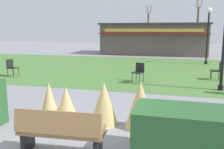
# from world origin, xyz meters

# --- Properties ---
(lawn_patch) EXTENTS (36.00, 12.00, 0.01)m
(lawn_patch) POSITION_xyz_m (0.00, 11.07, 0.00)
(lawn_patch) COLOR #4C7A38
(lawn_patch) RESTS_ON ground_plane
(park_bench) EXTENTS (1.73, 0.65, 0.95)m
(park_bench) POSITION_xyz_m (-0.09, -0.11, 0.48)
(park_bench) COLOR olive
(park_bench) RESTS_ON ground_plane
(hedge_right) EXTENTS (2.64, 1.10, 0.98)m
(hedge_right) POSITION_xyz_m (2.61, 0.41, 0.49)
(hedge_right) COLOR #28562B
(hedge_right) RESTS_ON ground_plane
(ornamental_grass_behind_left) EXTENTS (0.75, 0.75, 1.20)m
(ornamental_grass_behind_left) POSITION_xyz_m (1.19, 1.68, 0.60)
(ornamental_grass_behind_left) COLOR tan
(ornamental_grass_behind_left) RESTS_ON ground_plane
(ornamental_grass_behind_right) EXTENTS (0.68, 0.68, 0.96)m
(ornamental_grass_behind_right) POSITION_xyz_m (-0.75, 1.57, 0.48)
(ornamental_grass_behind_right) COLOR tan
(ornamental_grass_behind_right) RESTS_ON ground_plane
(ornamental_grass_behind_center) EXTENTS (0.74, 0.74, 1.13)m
(ornamental_grass_behind_center) POSITION_xyz_m (0.26, 1.69, 0.56)
(ornamental_grass_behind_center) COLOR tan
(ornamental_grass_behind_center) RESTS_ON ground_plane
(ornamental_grass_behind_far) EXTENTS (0.60, 0.60, 1.09)m
(ornamental_grass_behind_far) POSITION_xyz_m (-1.13, 1.38, 0.55)
(ornamental_grass_behind_far) COLOR tan
(ornamental_grass_behind_far) RESTS_ON ground_plane
(lamppost_far) EXTENTS (0.36, 0.36, 3.87)m
(lamppost_far) POSITION_xyz_m (3.93, 14.32, 2.45)
(lamppost_far) COLOR black
(lamppost_far) RESTS_ON ground_plane
(food_kiosk) EXTENTS (10.11, 4.53, 2.99)m
(food_kiosk) POSITION_xyz_m (-0.34, 20.67, 1.51)
(food_kiosk) COLOR #594C47
(food_kiosk) RESTS_ON ground_plane
(cafe_chair_west) EXTENTS (0.56, 0.56, 0.89)m
(cafe_chair_west) POSITION_xyz_m (0.30, 7.20, 0.53)
(cafe_chair_west) COLOR black
(cafe_chair_west) RESTS_ON ground_plane
(cafe_chair_center) EXTENTS (0.44, 0.44, 0.89)m
(cafe_chair_center) POSITION_xyz_m (3.90, 8.58, 0.53)
(cafe_chair_center) COLOR black
(cafe_chair_center) RESTS_ON ground_plane
(cafe_chair_north) EXTENTS (0.51, 0.51, 0.89)m
(cafe_chair_north) POSITION_xyz_m (-6.31, 6.85, 0.53)
(cafe_chair_north) COLOR black
(cafe_chair_north) RESTS_ON ground_plane
(parked_car_west_slot) EXTENTS (4.33, 2.31, 1.20)m
(parked_car_west_slot) POSITION_xyz_m (-4.60, 28.29, 0.64)
(parked_car_west_slot) COLOR navy
(parked_car_west_slot) RESTS_ON ground_plane
(parked_car_center_slot) EXTENTS (4.24, 2.13, 1.20)m
(parked_car_center_slot) POSITION_xyz_m (0.85, 28.29, 0.64)
(parked_car_center_slot) COLOR #2D6638
(parked_car_center_slot) RESTS_ON ground_plane
(tree_right_bg) EXTENTS (0.91, 0.96, 5.94)m
(tree_right_bg) POSITION_xyz_m (-2.69, 35.30, 2.61)
(tree_right_bg) COLOR brown
(tree_right_bg) RESTS_ON ground_plane
(tree_center_bg) EXTENTS (0.91, 0.96, 6.36)m
(tree_center_bg) POSITION_xyz_m (4.29, 31.34, 2.81)
(tree_center_bg) COLOR brown
(tree_center_bg) RESTS_ON ground_plane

